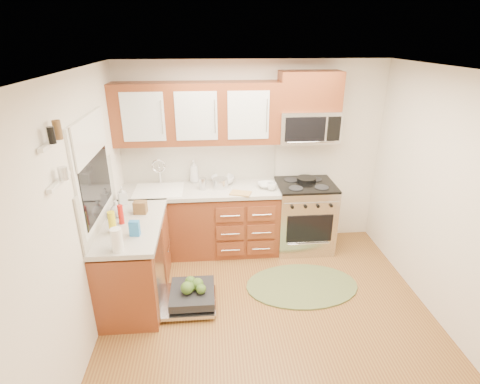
{
  "coord_description": "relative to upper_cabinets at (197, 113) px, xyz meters",
  "views": [
    {
      "loc": [
        -0.58,
        -3.09,
        2.78
      ],
      "look_at": [
        -0.25,
        0.85,
        1.11
      ],
      "focal_mm": 28.0,
      "sensor_mm": 36.0,
      "label": 1
    }
  ],
  "objects": [
    {
      "name": "window",
      "position": [
        -1.01,
        -1.07,
        -0.32
      ],
      "size": [
        0.03,
        1.05,
        1.05
      ],
      "primitive_type": null,
      "color": "white",
      "rests_on": "ground"
    },
    {
      "name": "microwave",
      "position": [
        1.41,
        -0.02,
        -0.18
      ],
      "size": [
        0.76,
        0.38,
        0.4
      ],
      "primitive_type": null,
      "color": "silver",
      "rests_on": "ground"
    },
    {
      "name": "cabinet_over_mw",
      "position": [
        1.41,
        0.0,
        0.26
      ],
      "size": [
        0.76,
        0.35,
        0.47
      ],
      "primitive_type": "cube",
      "color": "brown",
      "rests_on": "ground"
    },
    {
      "name": "blue_carton",
      "position": [
        -0.62,
        -1.32,
        -0.87
      ],
      "size": [
        0.11,
        0.07,
        0.16
      ],
      "primitive_type": "cube",
      "rotation": [
        0.0,
        0.0,
        -0.1
      ],
      "color": "#2872BB",
      "rests_on": "countertop_left"
    },
    {
      "name": "stock_pot",
      "position": [
        0.27,
        -0.11,
        -0.89
      ],
      "size": [
        0.25,
        0.25,
        0.12
      ],
      "primitive_type": "cylinder",
      "rotation": [
        0.0,
        0.0,
        0.31
      ],
      "color": "silver",
      "rests_on": "countertop_back"
    },
    {
      "name": "floor",
      "position": [
        0.73,
        -1.57,
        -1.88
      ],
      "size": [
        3.5,
        3.5,
        0.0
      ],
      "primitive_type": "plane",
      "color": "brown",
      "rests_on": "ground"
    },
    {
      "name": "base_cabinet_back",
      "position": [
        0.0,
        -0.12,
        -1.45
      ],
      "size": [
        2.05,
        0.6,
        0.85
      ],
      "primitive_type": "cube",
      "color": "brown",
      "rests_on": "ground"
    },
    {
      "name": "sink",
      "position": [
        -0.52,
        -0.16,
        -1.07
      ],
      "size": [
        0.62,
        0.5,
        0.26
      ],
      "primitive_type": null,
      "color": "white",
      "rests_on": "ground"
    },
    {
      "name": "wooden_box",
      "position": [
        -0.65,
        -0.81,
        -0.88
      ],
      "size": [
        0.15,
        0.11,
        0.14
      ],
      "primitive_type": "cube",
      "rotation": [
        0.0,
        0.0,
        -0.1
      ],
      "color": "brown",
      "rests_on": "countertop_left"
    },
    {
      "name": "shelf_lower",
      "position": [
        -0.99,
        -1.92,
        -0.12
      ],
      "size": [
        0.04,
        0.4,
        0.03
      ],
      "primitive_type": "cube",
      "color": "white",
      "rests_on": "ground"
    },
    {
      "name": "soap_bottle_b",
      "position": [
        -0.9,
        -0.52,
        -0.84
      ],
      "size": [
        0.12,
        0.13,
        0.21
      ],
      "primitive_type": "imported",
      "rotation": [
        0.0,
        0.0,
        0.37
      ],
      "color": "#999999",
      "rests_on": "countertop_left"
    },
    {
      "name": "range",
      "position": [
        1.41,
        -0.15,
        -1.4
      ],
      "size": [
        0.76,
        0.64,
        0.95
      ],
      "primitive_type": null,
      "color": "silver",
      "rests_on": "ground"
    },
    {
      "name": "shelf_upper",
      "position": [
        -0.99,
        -1.92,
        0.17
      ],
      "size": [
        0.04,
        0.4,
        0.03
      ],
      "primitive_type": "cube",
      "color": "white",
      "rests_on": "ground"
    },
    {
      "name": "rug",
      "position": [
        1.19,
        -1.06,
        -1.86
      ],
      "size": [
        1.43,
        1.03,
        0.02
      ],
      "primitive_type": null,
      "rotation": [
        0.0,
        0.0,
        0.13
      ],
      "color": "#5B673B",
      "rests_on": "ground"
    },
    {
      "name": "wall_back",
      "position": [
        0.73,
        0.18,
        -0.62
      ],
      "size": [
        3.5,
        0.04,
        2.5
      ],
      "primitive_type": "cube",
      "color": "silver",
      "rests_on": "ground"
    },
    {
      "name": "ceiling",
      "position": [
        0.73,
        -1.57,
        0.62
      ],
      "size": [
        3.5,
        3.5,
        0.0
      ],
      "primitive_type": "plane",
      "rotation": [
        3.14,
        0.0,
        0.0
      ],
      "color": "white",
      "rests_on": "ground"
    },
    {
      "name": "base_cabinet_left",
      "position": [
        -0.72,
        -1.05,
        -1.45
      ],
      "size": [
        0.6,
        1.25,
        0.85
      ],
      "primitive_type": "cube",
      "color": "brown",
      "rests_on": "ground"
    },
    {
      "name": "wall_left",
      "position": [
        -1.02,
        -1.57,
        -0.62
      ],
      "size": [
        0.04,
        3.5,
        2.5
      ],
      "primitive_type": "cube",
      "color": "silver",
      "rests_on": "ground"
    },
    {
      "name": "skillet",
      "position": [
        1.43,
        -0.05,
        -0.9
      ],
      "size": [
        0.33,
        0.33,
        0.05
      ],
      "primitive_type": "cylinder",
      "rotation": [
        0.0,
        0.0,
        0.35
      ],
      "color": "black",
      "rests_on": "range"
    },
    {
      "name": "soap_bottle_c",
      "position": [
        -0.89,
        -0.87,
        -0.86
      ],
      "size": [
        0.18,
        0.18,
        0.19
      ],
      "primitive_type": "imported",
      "rotation": [
        0.0,
        0.0,
        -0.29
      ],
      "color": "#999999",
      "rests_on": "countertop_left"
    },
    {
      "name": "cutting_board",
      "position": [
        0.52,
        -0.35,
        -0.94
      ],
      "size": [
        0.29,
        0.24,
        0.02
      ],
      "primitive_type": "cube",
      "rotation": [
        0.0,
        0.0,
        -0.34
      ],
      "color": "#A18349",
      "rests_on": "countertop_back"
    },
    {
      "name": "wall_right",
      "position": [
        2.48,
        -1.57,
        -0.62
      ],
      "size": [
        0.04,
        3.5,
        2.5
      ],
      "primitive_type": "cube",
      "color": "silver",
      "rests_on": "ground"
    },
    {
      "name": "window_blind",
      "position": [
        -0.98,
        -1.07,
        0.0
      ],
      "size": [
        0.02,
        0.96,
        0.4
      ],
      "primitive_type": "cube",
      "color": "white",
      "rests_on": "ground"
    },
    {
      "name": "bowl_a",
      "position": [
        0.88,
        -0.16,
        -0.92
      ],
      "size": [
        0.23,
        0.23,
        0.06
      ],
      "primitive_type": "imported",
      "rotation": [
        0.0,
        0.0,
        0.03
      ],
      "color": "#999999",
      "rests_on": "countertop_back"
    },
    {
      "name": "dishwasher",
      "position": [
        -0.13,
        -1.27,
        -1.77
      ],
      "size": [
        0.7,
        0.6,
        0.2
      ],
      "primitive_type": null,
      "color": "silver",
      "rests_on": "ground"
    },
    {
      "name": "mustard_bottle",
      "position": [
        -0.85,
        -1.24,
        -0.83
      ],
      "size": [
        0.08,
        0.08,
        0.23
      ],
      "primitive_type": "cylinder",
      "rotation": [
        0.0,
        0.0,
        0.12
      ],
      "color": "yellow",
      "rests_on": "countertop_left"
    },
    {
      "name": "canister",
      "position": [
        0.04,
        -0.16,
        -0.87
      ],
      "size": [
        0.12,
        0.12,
        0.16
      ],
      "primitive_type": "cylinder",
      "rotation": [
        0.0,
        0.0,
        -0.31
      ],
      "color": "silver",
      "rests_on": "countertop_back"
    },
    {
      "name": "upper_cabinets",
      "position": [
        0.0,
        0.0,
        0.0
      ],
      "size": [
        2.05,
        0.35,
        0.75
      ],
      "primitive_type": null,
      "color": "brown",
      "rests_on": "ground"
    },
    {
      "name": "backsplash_left",
      "position": [
        -1.01,
        -1.05,
        -0.67
      ],
      "size": [
        0.02,
        1.25,
        0.57
      ],
      "primitive_type": "cube",
      "color": "beige",
      "rests_on": "ground"
    },
    {
      "name": "wall_front",
      "position": [
        0.73,
        -3.33,
        -0.62
      ],
      "size": [
        3.5,
        0.04,
        2.5
      ],
      "primitive_type": "cube",
      "color": "silver",
      "rests_on": "ground"
    },
    {
      "name": "bowl_b",
      "position": [
        0.31,
        0.02,
        -0.9
      ],
      "size": [
        0.31,
        0.31,
        0.1
      ],
      "primitive_type": "imported",
      "rotation": [
        0.0,
        0.0,
        0.0
      ],
      "color": "#999999",
      "rests_on": "countertop_back"
    },
    {
      "name": "backsplash_back",
      "position": [
        0.0,
        0.16,
        -0.67
      ],
      "size": [
        2.05,
        0.02,
        0.57
      ],
      "primitive_type": "cube",
      "color": "beige",
      "rests_on": "ground"
    },
    {
      "name": "red_bottle",
      "position": [
        -0.81,
        -1.04,
        -0.84
      ],
      "size": [
        0.06,
        0.06,
        0.21
      ],
      "primitive_type": "cylinder",
      "rotation": [
        0.0,
        0.0,
        0.11
      ],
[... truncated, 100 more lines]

